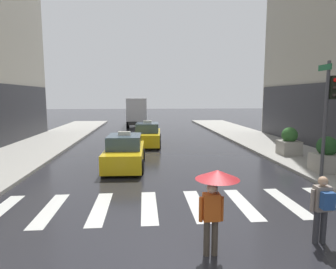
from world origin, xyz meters
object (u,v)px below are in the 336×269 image
Objects in this scene: box_truck at (136,111)px; planter_mid_block at (289,142)px; taxi_lead at (125,153)px; pedestrian_with_backpack at (322,205)px; pedestrian_with_umbrella at (215,189)px; planter_near_corner at (326,156)px; taxi_second at (148,135)px; traffic_light_pole at (329,103)px.

planter_mid_block is at bearing -63.25° from box_truck.
taxi_lead is 2.78× the size of pedestrian_with_backpack.
pedestrian_with_umbrella is at bearing -85.14° from box_truck.
planter_mid_block is at bearing 66.22° from pedestrian_with_backpack.
planter_near_corner and planter_mid_block have the same top height.
box_truck is 3.92× the size of pedestrian_with_umbrella.
taxi_second is 14.98m from pedestrian_with_umbrella.
taxi_second is 2.39× the size of pedestrian_with_umbrella.
taxi_lead is 9.62m from pedestrian_with_backpack.
pedestrian_with_backpack is (2.65, 0.27, -0.54)m from pedestrian_with_umbrella.
taxi_lead is (-8.54, 3.04, -2.53)m from traffic_light_pole.
taxi_second reaches higher than pedestrian_with_backpack.
traffic_light_pole is 9.42m from taxi_lead.
traffic_light_pole is at bearing -19.61° from taxi_lead.
taxi_second reaches higher than planter_near_corner.
planter_mid_block reaches higher than pedestrian_with_backpack.
taxi_lead is 6.63m from taxi_second.
planter_mid_block is at bearing 9.57° from taxi_lead.
traffic_light_pole is 1.04× the size of taxi_second.
planter_near_corner is at bearing -47.90° from taxi_second.
box_truck reaches higher than taxi_lead.
taxi_lead is at bearing 160.39° from traffic_light_pole.
pedestrian_with_backpack is 10.61m from planter_mid_block.
pedestrian_with_umbrella is (1.26, -14.91, 0.79)m from taxi_second.
traffic_light_pole is at bearing 41.43° from pedestrian_with_umbrella.
box_truck is 20.82m from planter_mid_block.
pedestrian_with_umbrella reaches higher than taxi_second.
traffic_light_pole is 3.00× the size of planter_mid_block.
planter_mid_block is (8.19, -4.93, 0.15)m from taxi_second.
planter_mid_block is at bearing 55.21° from pedestrian_with_umbrella.
box_truck is (-1.17, 13.65, 1.13)m from taxi_second.
pedestrian_with_backpack is at bearing -57.69° from taxi_lead.
planter_near_corner is at bearing -67.92° from box_truck.
pedestrian_with_umbrella reaches higher than pedestrian_with_backpack.
box_truck is (-8.49, 23.21, -1.41)m from traffic_light_pole.
taxi_lead reaches higher than pedestrian_with_backpack.
box_truck is 24.21m from planter_near_corner.
traffic_light_pole reaches higher than taxi_lead.
taxi_second is at bearing 148.98° from planter_mid_block.
pedestrian_with_umbrella is at bearing -124.79° from planter_mid_block.
planter_near_corner is (6.67, 6.14, -0.64)m from pedestrian_with_umbrella.
taxi_second is at bearing 127.44° from traffic_light_pole.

